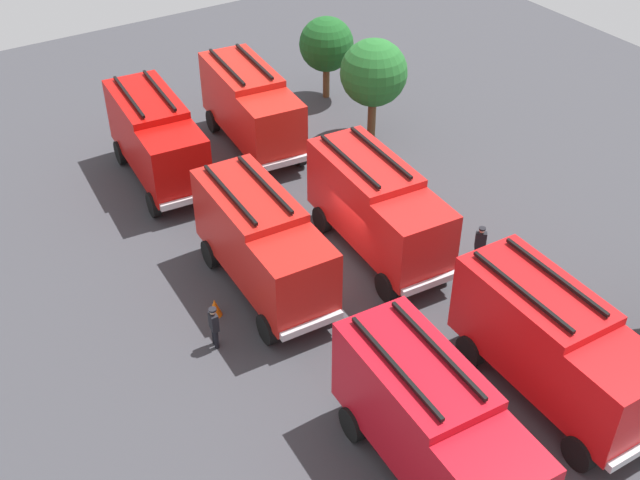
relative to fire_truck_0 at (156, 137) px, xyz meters
The scene contains 14 objects.
ground_plane 9.98m from the fire_truck_0, 15.20° to the left, with size 56.14×56.14×0.00m, color #38383D.
fire_truck_0 is the anchor object (origin of this frame).
fire_truck_1 9.21m from the fire_truck_0, ahead, with size 7.30×3.02×3.88m.
fire_truck_2 19.13m from the fire_truck_0, ahead, with size 7.32×3.07×3.88m.
fire_truck_3 5.00m from the fire_truck_0, 95.47° to the left, with size 7.40×3.31×3.88m.
fire_truck_4 10.86m from the fire_truck_0, 27.75° to the left, with size 7.34×3.14×3.88m.
fire_truck_5 19.35m from the fire_truck_0, 15.67° to the left, with size 7.26×2.91×3.88m.
firefighter_0 14.78m from the fire_truck_0, 32.92° to the left, with size 0.45×0.48×1.66m.
firefighter_2 11.46m from the fire_truck_0, 13.94° to the right, with size 0.44×0.28×1.68m.
tree_0 11.27m from the fire_truck_0, 105.57° to the left, with size 2.84×2.84×4.40m.
tree_1 10.59m from the fire_truck_0, 80.11° to the left, with size 3.21×3.21×4.98m.
traffic_cone_0 8.64m from the fire_truck_0, 58.30° to the left, with size 0.51×0.51×0.73m, color #F2600C.
traffic_cone_1 10.00m from the fire_truck_0, 12.05° to the right, with size 0.50×0.50×0.71m, color #F2600C.
traffic_cone_2 8.28m from the fire_truck_0, 97.76° to the left, with size 0.40×0.40×0.57m, color #F2600C.
Camera 1 is at (20.25, -12.85, 19.19)m, focal length 44.37 mm.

